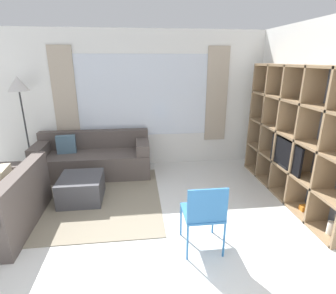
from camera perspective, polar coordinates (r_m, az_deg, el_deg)
ground_plane at (r=2.95m, az=-2.36°, el=-27.99°), size 16.00×16.00×0.00m
wall_back at (r=5.40m, az=-5.40°, el=10.04°), size 6.06×0.11×2.70m
wall_right at (r=4.57m, az=28.25°, el=6.33°), size 0.07×4.48×2.70m
area_rug at (r=4.54m, az=-20.95°, el=-10.92°), size 2.91×2.16×0.01m
shelving_unit at (r=4.47m, az=26.24°, el=2.08°), size 0.36×2.59×2.07m
couch_main at (r=5.28m, az=-15.86°, el=-2.52°), size 2.13×0.82×0.81m
couch_side at (r=4.12m, az=-32.22°, el=-10.63°), size 0.82×1.46×0.81m
ottoman at (r=4.42m, az=-18.30°, el=-8.56°), size 0.65×0.68×0.40m
floor_lamp at (r=5.46m, az=-29.70°, el=10.76°), size 0.36×0.36×1.87m
folding_chair at (r=3.05m, az=7.87°, el=-13.80°), size 0.44×0.46×0.86m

